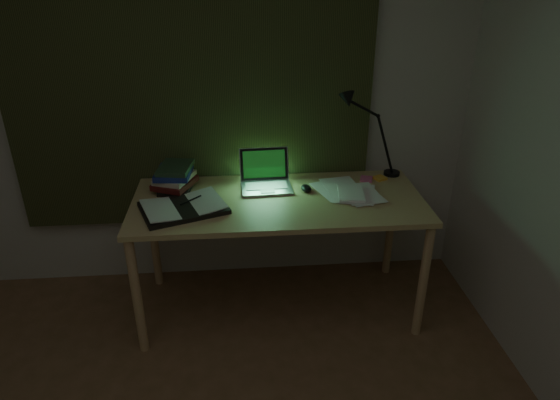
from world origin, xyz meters
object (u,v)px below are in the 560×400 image
at_px(desk, 278,255).
at_px(open_textbook, 183,207).
at_px(laptop, 266,173).
at_px(book_stack, 176,177).
at_px(loose_papers, 342,194).
at_px(desk_lamp, 396,134).

distance_m(desk, open_textbook, 0.68).
xyz_separation_m(desk, open_textbook, (-0.53, -0.09, 0.40)).
xyz_separation_m(laptop, book_stack, (-0.54, 0.05, -0.03)).
height_order(open_textbook, loose_papers, open_textbook).
distance_m(laptop, open_textbook, 0.54).
distance_m(desk, loose_papers, 0.55).
height_order(loose_papers, desk_lamp, desk_lamp).
xyz_separation_m(laptop, open_textbook, (-0.48, -0.23, -0.09)).
xyz_separation_m(laptop, desk_lamp, (0.82, 0.16, 0.17)).
relative_size(loose_papers, desk_lamp, 0.64).
bearing_deg(laptop, desk, -69.92).
xyz_separation_m(book_stack, desk_lamp, (1.36, 0.11, 0.20)).
height_order(desk, loose_papers, loose_papers).
distance_m(book_stack, desk_lamp, 1.37).
distance_m(laptop, loose_papers, 0.46).
relative_size(desk, loose_papers, 4.79).
relative_size(laptop, open_textbook, 0.76).
bearing_deg(laptop, loose_papers, -17.87).
bearing_deg(book_stack, laptop, -5.00).
bearing_deg(open_textbook, book_stack, 82.65).
relative_size(book_stack, desk_lamp, 0.44).
height_order(laptop, open_textbook, laptop).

